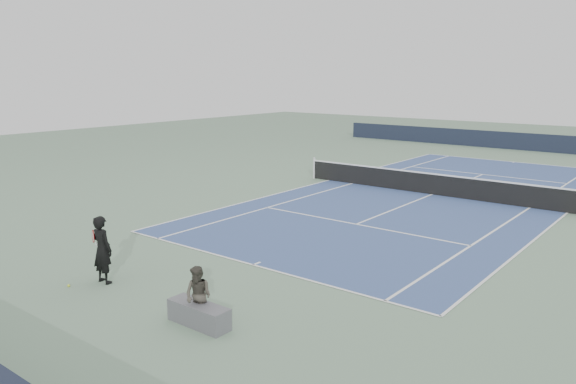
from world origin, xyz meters
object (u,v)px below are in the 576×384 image
Objects in this scene: tennis_net at (433,183)px; tennis_ball at (69,286)px; spectator_bench at (199,305)px; tennis_player at (102,249)px.

tennis_net is 16.15m from tennis_ball.
tennis_ball is at bearing -173.00° from spectator_bench.
tennis_net is 186.59× the size of tennis_ball.
tennis_player reaches higher than tennis_net.
tennis_ball is 0.04× the size of spectator_bench.
tennis_player is (-2.13, -15.20, 0.37)m from tennis_net.
spectator_bench is (3.74, -0.23, -0.42)m from tennis_player.
spectator_bench is at bearing -84.03° from tennis_net.
spectator_bench is (1.61, -15.42, -0.04)m from tennis_net.
spectator_bench reaches higher than tennis_ball.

